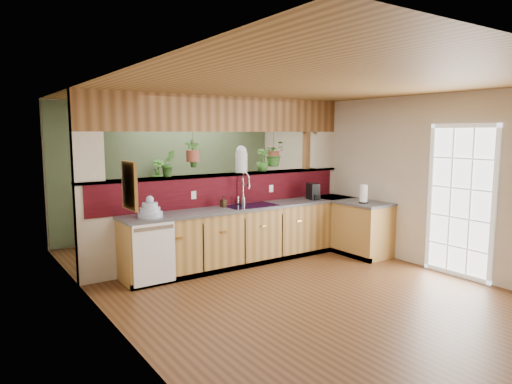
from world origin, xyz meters
TOP-DOWN VIEW (x-y plane):
  - ground at (0.00, 0.00)m, footprint 4.60×7.00m
  - ceiling at (0.00, 0.00)m, footprint 4.60×7.00m
  - wall_back at (0.00, 3.50)m, footprint 4.60×0.02m
  - wall_left at (-2.30, 0.00)m, footprint 0.02×7.00m
  - wall_right at (2.30, 0.00)m, footprint 0.02×7.00m
  - pass_through_partition at (0.03, 1.35)m, footprint 4.60×0.21m
  - pass_through_ledge at (0.00, 1.35)m, footprint 4.60×0.21m
  - header_beam at (0.00, 1.35)m, footprint 4.60×0.15m
  - sage_backwall at (0.00, 3.48)m, footprint 4.55×0.02m
  - countertop at (0.84, 0.87)m, footprint 4.14×1.52m
  - dishwasher at (-1.48, 0.66)m, footprint 0.58×0.03m
  - navy_sink at (0.25, 0.98)m, footprint 0.82×0.50m
  - french_door at (2.27, -1.30)m, footprint 0.06×1.02m
  - framed_print at (-2.27, -0.80)m, footprint 0.04×0.35m
  - faucet at (0.23, 1.13)m, footprint 0.23×0.23m
  - dish_stack at (-1.43, 0.91)m, footprint 0.34×0.34m
  - soap_dispenser at (-0.18, 1.08)m, footprint 0.10×0.10m
  - coffee_maker at (1.50, 0.91)m, footprint 0.15×0.25m
  - paper_towel at (1.90, 0.15)m, footprint 0.15×0.15m
  - glass_jar at (0.32, 1.35)m, footprint 0.20×0.20m
  - ledge_plant_left at (-0.95, 1.35)m, footprint 0.22×0.18m
  - ledge_plant_right at (0.74, 1.35)m, footprint 0.25×0.25m
  - hanging_plant_a at (-0.55, 1.35)m, footprint 0.26×0.21m
  - hanging_plant_b at (0.97, 1.35)m, footprint 0.47×0.43m
  - shelving_console at (-0.85, 3.25)m, footprint 1.66×0.93m
  - shelf_plant_a at (-1.43, 3.25)m, footprint 0.28×0.22m
  - shelf_plant_b at (-0.34, 3.25)m, footprint 0.29×0.29m
  - floor_plant at (1.22, 2.32)m, footprint 0.73×0.67m

SIDE VIEW (x-z plane):
  - ground at x=0.00m, z-range -0.01..0.01m
  - floor_plant at x=1.22m, z-range 0.00..0.68m
  - countertop at x=0.84m, z-range 0.00..0.90m
  - dishwasher at x=-1.48m, z-range 0.05..0.87m
  - shelving_console at x=-0.85m, z-range -0.03..1.03m
  - navy_sink at x=0.25m, z-range 0.73..0.91m
  - soap_dispenser at x=-0.18m, z-range 0.90..1.07m
  - dish_stack at x=-1.43m, z-range 0.84..1.14m
  - coffee_maker at x=1.50m, z-range 0.89..1.17m
  - paper_towel at x=1.90m, z-range 0.89..1.21m
  - french_door at x=2.27m, z-range -0.03..2.13m
  - faucet at x=0.23m, z-range 0.92..1.43m
  - pass_through_partition at x=0.03m, z-range -0.11..2.49m
  - shelf_plant_a at x=-1.43m, z-range 1.03..1.50m
  - shelf_plant_b at x=-0.34m, z-range 1.03..1.54m
  - wall_back at x=0.00m, z-range 0.00..2.60m
  - wall_left at x=-2.30m, z-range 0.00..2.60m
  - wall_right at x=2.30m, z-range 0.00..2.60m
  - sage_backwall at x=0.00m, z-range 0.02..2.58m
  - pass_through_ledge at x=0.00m, z-range 1.35..1.39m
  - framed_print at x=-2.27m, z-range 1.32..1.78m
  - ledge_plant_right at x=0.74m, z-range 1.39..1.77m
  - ledge_plant_left at x=-0.95m, z-range 1.39..1.79m
  - glass_jar at x=0.32m, z-range 1.39..1.83m
  - hanging_plant_a at x=-0.55m, z-range 1.58..2.13m
  - hanging_plant_b at x=0.97m, z-range 1.59..2.14m
  - header_beam at x=0.00m, z-range 2.05..2.60m
  - ceiling at x=0.00m, z-range 2.60..2.60m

